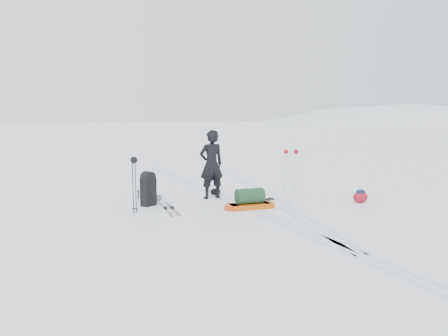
{
  "coord_description": "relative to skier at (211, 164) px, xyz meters",
  "views": [
    {
      "loc": [
        -4.35,
        -10.88,
        2.45
      ],
      "look_at": [
        -0.29,
        0.1,
        0.95
      ],
      "focal_mm": 35.0,
      "sensor_mm": 36.0,
      "label": 1
    }
  ],
  "objects": [
    {
      "name": "ski_tracks",
      "position": [
        1.04,
        0.11,
        -0.97
      ],
      "size": [
        3.38,
        17.97,
        0.01
      ],
      "color": "silver",
      "rests_on": "ground"
    },
    {
      "name": "skier",
      "position": [
        0.0,
        0.0,
        0.0
      ],
      "size": [
        0.76,
        0.54,
        1.95
      ],
      "primitive_type": "imported",
      "rotation": [
        0.0,
        0.0,
        3.25
      ],
      "color": "black",
      "rests_on": "ground"
    },
    {
      "name": "ski_poles_silver",
      "position": [
        2.39,
        -0.29,
        0.17
      ],
      "size": [
        0.41,
        0.26,
        1.37
      ],
      "rotation": [
        0.0,
        0.0,
        -0.25
      ],
      "color": "silver",
      "rests_on": "ground"
    },
    {
      "name": "expedition_rucksack",
      "position": [
        -1.84,
        -0.3,
        -0.56
      ],
      "size": [
        0.72,
        0.95,
        0.91
      ],
      "rotation": [
        0.0,
        0.0,
        0.53
      ],
      "color": "black",
      "rests_on": "ground"
    },
    {
      "name": "ground",
      "position": [
        0.42,
        -0.77,
        -0.98
      ],
      "size": [
        200.0,
        200.0,
        0.0
      ],
      "primitive_type": "plane",
      "color": "white",
      "rests_on": "ground"
    },
    {
      "name": "small_daypack",
      "position": [
        3.62,
        -1.97,
        -0.8
      ],
      "size": [
        0.52,
        0.47,
        0.36
      ],
      "rotation": [
        0.0,
        0.0,
        -0.44
      ],
      "color": "maroon",
      "rests_on": "ground"
    },
    {
      "name": "ski_poles_black",
      "position": [
        -2.34,
        -1.06,
        0.16
      ],
      "size": [
        0.17,
        0.17,
        1.39
      ],
      "rotation": [
        0.0,
        0.0,
        0.08
      ],
      "color": "black",
      "rests_on": "ground"
    },
    {
      "name": "pulk_sled",
      "position": [
        0.49,
        -1.62,
        -0.78
      ],
      "size": [
        1.37,
        0.47,
        0.52
      ],
      "rotation": [
        0.0,
        0.0,
        -0.03
      ],
      "color": "#C24A0B",
      "rests_on": "ground"
    },
    {
      "name": "touring_skis_grey",
      "position": [
        -1.47,
        -0.95,
        -0.96
      ],
      "size": [
        0.31,
        1.73,
        0.06
      ],
      "rotation": [
        0.0,
        0.0,
        1.54
      ],
      "color": "gray",
      "rests_on": "ground"
    },
    {
      "name": "thermos_pair",
      "position": [
        -1.9,
        0.65,
        -0.86
      ],
      "size": [
        0.25,
        0.17,
        0.26
      ],
      "rotation": [
        0.0,
        0.0,
        -0.29
      ],
      "color": "#595A60",
      "rests_on": "ground"
    },
    {
      "name": "stuff_sack",
      "position": [
        0.28,
        0.45,
        -0.88
      ],
      "size": [
        0.32,
        0.24,
        0.2
      ],
      "rotation": [
        0.0,
        0.0,
        -0.0
      ],
      "color": "black",
      "rests_on": "ground"
    },
    {
      "name": "rope_coil",
      "position": [
        0.88,
        -1.33,
        -0.95
      ],
      "size": [
        0.55,
        0.55,
        0.06
      ],
      "rotation": [
        0.0,
        0.0,
        0.21
      ],
      "color": "#5EC2E5",
      "rests_on": "ground"
    },
    {
      "name": "touring_skis_white",
      "position": [
        1.41,
        -0.85,
        -0.96
      ],
      "size": [
        0.89,
        1.6,
        0.06
      ],
      "rotation": [
        0.0,
        0.0,
        -1.15
      ],
      "color": "white",
      "rests_on": "ground"
    }
  ]
}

